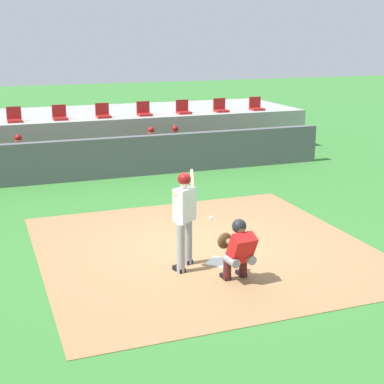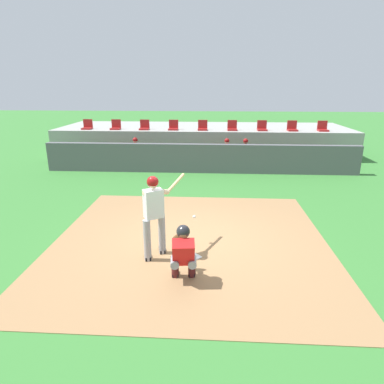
{
  "view_description": "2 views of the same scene",
  "coord_description": "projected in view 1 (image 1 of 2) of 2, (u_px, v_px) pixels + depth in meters",
  "views": [
    {
      "loc": [
        -4.01,
        -10.08,
        4.15
      ],
      "look_at": [
        0.0,
        0.7,
        1.0
      ],
      "focal_mm": 54.19,
      "sensor_mm": 36.0,
      "label": 1
    },
    {
      "loc": [
        0.47,
        -7.14,
        3.55
      ],
      "look_at": [
        0.0,
        0.7,
        1.0
      ],
      "focal_mm": 31.17,
      "sensor_mm": 36.0,
      "label": 2
    }
  ],
  "objects": [
    {
      "name": "catcher_crouched",
      "position": [
        238.0,
        248.0,
        9.91
      ],
      "size": [
        0.52,
        1.91,
        1.13
      ],
      "color": "gray",
      "rests_on": "ground"
    },
    {
      "name": "ground_plane",
      "position": [
        204.0,
        249.0,
        11.55
      ],
      "size": [
        80.0,
        80.0,
        0.0
      ],
      "primitive_type": "plane",
      "color": "#387A33"
    },
    {
      "name": "home_plate",
      "position": [
        220.0,
        262.0,
        10.82
      ],
      "size": [
        0.62,
        0.62,
        0.02
      ],
      "primitive_type": "cube",
      "rotation": [
        0.0,
        0.0,
        0.79
      ],
      "color": "white",
      "rests_on": "dirt_infield"
    },
    {
      "name": "stadium_seat_3",
      "position": [
        60.0,
        116.0,
        19.14
      ],
      "size": [
        0.46,
        0.46,
        0.48
      ],
      "color": "#A51E1E",
      "rests_on": "stands_platform"
    },
    {
      "name": "dugout_player_2",
      "position": [
        176.0,
        145.0,
        18.66
      ],
      "size": [
        0.49,
        0.7,
        1.3
      ],
      "color": "#939399",
      "rests_on": "ground"
    },
    {
      "name": "dugout_wall",
      "position": [
        124.0,
        157.0,
        17.27
      ],
      "size": [
        13.0,
        0.3,
        1.2
      ],
      "primitive_type": "cube",
      "color": "#59595E",
      "rests_on": "ground"
    },
    {
      "name": "stadium_seat_7",
      "position": [
        220.0,
        108.0,
        21.08
      ],
      "size": [
        0.46,
        0.46,
        0.48
      ],
      "color": "#A51E1E",
      "rests_on": "stands_platform"
    },
    {
      "name": "dugout_player_0",
      "position": [
        20.0,
        156.0,
        17.02
      ],
      "size": [
        0.49,
        0.7,
        1.3
      ],
      "color": "#939399",
      "rests_on": "ground"
    },
    {
      "name": "stadium_seat_6",
      "position": [
        183.0,
        110.0,
        20.6
      ],
      "size": [
        0.46,
        0.46,
        0.48
      ],
      "color": "#A51E1E",
      "rests_on": "stands_platform"
    },
    {
      "name": "stadium_seat_4",
      "position": [
        103.0,
        114.0,
        19.63
      ],
      "size": [
        0.46,
        0.46,
        0.48
      ],
      "color": "#A51E1E",
      "rests_on": "stands_platform"
    },
    {
      "name": "stadium_seat_2",
      "position": [
        14.0,
        118.0,
        18.65
      ],
      "size": [
        0.46,
        0.46,
        0.48
      ],
      "color": "#A51E1E",
      "rests_on": "stands_platform"
    },
    {
      "name": "batter_at_plate",
      "position": [
        185.0,
        214.0,
        10.35
      ],
      "size": [
        0.8,
        1.31,
        1.8
      ],
      "color": "#99999E",
      "rests_on": "ground"
    },
    {
      "name": "dugout_bench",
      "position": [
        117.0,
        162.0,
        18.27
      ],
      "size": [
        11.8,
        0.44,
        0.45
      ],
      "primitive_type": "cube",
      "color": "olive",
      "rests_on": "ground"
    },
    {
      "name": "stands_platform",
      "position": [
        95.0,
        131.0,
        21.22
      ],
      "size": [
        15.0,
        4.4,
        1.4
      ],
      "primitive_type": "cube",
      "color": "#9E9E99",
      "rests_on": "ground"
    },
    {
      "name": "dirt_infield",
      "position": [
        204.0,
        249.0,
        11.55
      ],
      "size": [
        6.4,
        6.4,
        0.01
      ],
      "primitive_type": "cube",
      "color": "#9E754C",
      "rests_on": "ground"
    },
    {
      "name": "stadium_seat_5",
      "position": [
        144.0,
        112.0,
        20.11
      ],
      "size": [
        0.46,
        0.46,
        0.48
      ],
      "color": "#A51E1E",
      "rests_on": "stands_platform"
    },
    {
      "name": "stadium_seat_8",
      "position": [
        256.0,
        106.0,
        21.57
      ],
      "size": [
        0.46,
        0.46,
        0.48
      ],
      "color": "#A51E1E",
      "rests_on": "stands_platform"
    },
    {
      "name": "dugout_player_1",
      "position": [
        152.0,
        147.0,
        18.39
      ],
      "size": [
        0.49,
        0.7,
        1.3
      ],
      "color": "#939399",
      "rests_on": "ground"
    }
  ]
}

